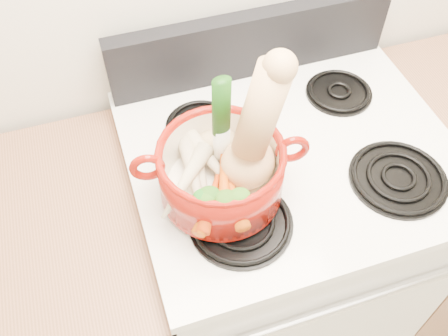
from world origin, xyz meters
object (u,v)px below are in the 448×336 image
object	(u,v)px
leek	(221,124)
stove_body	(276,250)
squash	(253,131)
dutch_oven	(221,172)

from	to	relation	value
leek	stove_body	bearing A→B (deg)	-2.00
squash	leek	bearing A→B (deg)	112.62
stove_body	leek	xyz separation A→B (m)	(-0.19, -0.03, 0.66)
stove_body	squash	distance (m)	0.70
dutch_oven	leek	distance (m)	0.10
dutch_oven	squash	distance (m)	0.13
stove_body	squash	bearing A→B (deg)	-150.61
leek	squash	bearing A→B (deg)	-57.98
leek	dutch_oven	bearing A→B (deg)	-118.71
stove_body	leek	size ratio (longest dim) A/B	3.56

